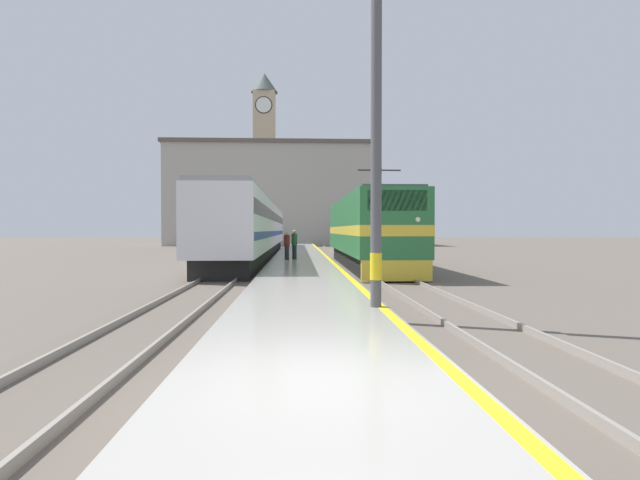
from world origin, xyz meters
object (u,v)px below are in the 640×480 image
object	(u,v)px
locomotive_train	(366,231)
person_on_platform	(287,245)
catenary_mast	(380,122)
clock_tower	(265,153)
passenger_train	(256,228)
second_waiting_passenger	(294,244)

from	to	relation	value
locomotive_train	person_on_platform	size ratio (longest dim) A/B	10.68
catenary_mast	clock_tower	bearing A→B (deg)	95.76
locomotive_train	catenary_mast	size ratio (longest dim) A/B	2.12
person_on_platform	clock_tower	world-z (taller)	clock_tower
locomotive_train	passenger_train	xyz separation A→B (m)	(-6.98, 10.65, 0.22)
catenary_mast	clock_tower	size ratio (longest dim) A/B	0.29
passenger_train	second_waiting_passenger	bearing A→B (deg)	-72.03
locomotive_train	person_on_platform	world-z (taller)	locomotive_train
clock_tower	catenary_mast	bearing A→B (deg)	-84.24
catenary_mast	person_on_platform	distance (m)	18.17
locomotive_train	second_waiting_passenger	world-z (taller)	locomotive_train
locomotive_train	passenger_train	world-z (taller)	locomotive_train
catenary_mast	clock_tower	xyz separation A→B (m)	(-7.21, 71.53, 10.20)
catenary_mast	second_waiting_passenger	size ratio (longest dim) A/B	4.78
passenger_train	clock_tower	distance (m)	46.01
passenger_train	second_waiting_passenger	xyz separation A→B (m)	(2.97, -9.14, -0.96)
locomotive_train	clock_tower	xyz separation A→B (m)	(-9.23, 54.90, 12.64)
catenary_mast	second_waiting_passenger	distance (m)	18.52
catenary_mast	person_on_platform	xyz separation A→B (m)	(-2.43, 17.71, -3.23)
locomotive_train	person_on_platform	bearing A→B (deg)	166.29
catenary_mast	second_waiting_passenger	world-z (taller)	catenary_mast
second_waiting_passenger	clock_tower	world-z (taller)	clock_tower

